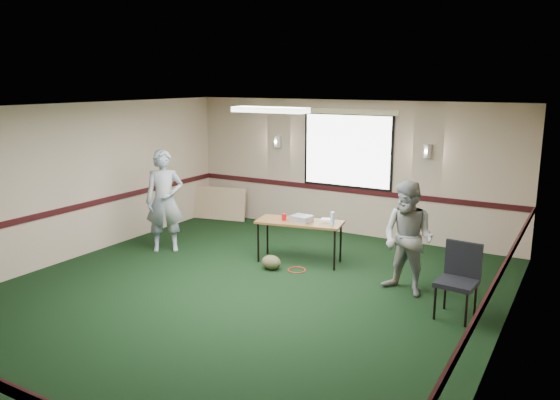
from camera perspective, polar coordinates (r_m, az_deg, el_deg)
The scene contains 13 objects.
ground at distance 8.03m, azimuth -4.74°, elevation -10.14°, with size 8.00×8.00×0.00m, color black.
room_shell at distance 9.36m, azimuth 2.54°, elevation 3.21°, with size 8.00×8.02×8.00m.
folding_table at distance 9.31m, azimuth 2.06°, elevation -2.53°, with size 1.54×0.86×0.73m.
projector at distance 9.24m, azimuth 2.27°, elevation -1.96°, with size 0.32×0.27×0.11m, color #9C9DA4.
game_console at distance 9.30m, azimuth 4.91°, elevation -2.11°, with size 0.19×0.15×0.05m, color white.
red_cup at distance 9.32m, azimuth 0.41°, elevation -1.80°, with size 0.08×0.08×0.12m, color #B10B0D.
water_bottle at distance 9.08m, azimuth 5.51°, elevation -1.92°, with size 0.06×0.06×0.22m, color #89C1E1.
duffel_bag at distance 9.10m, azimuth -0.93°, elevation -6.54°, with size 0.34×0.25×0.24m, color #494A2A.
cable_coil at distance 9.09m, azimuth 1.75°, elevation -7.31°, with size 0.30×0.30×0.02m, color red.
folded_table at distance 12.38m, azimuth -6.73°, elevation -0.33°, with size 1.42×0.06×0.73m, color tan.
conference_chair at distance 7.62m, azimuth 18.24°, elevation -7.36°, with size 0.52×0.54×0.99m.
person_left at distance 10.12m, azimuth -11.97°, elevation -0.09°, with size 0.68×0.45×1.86m, color #40568D.
person_right at distance 8.11m, azimuth 13.23°, elevation -3.93°, with size 0.81×0.63×1.67m, color #6D87AA.
Camera 1 is at (4.27, -6.06, 3.07)m, focal length 35.00 mm.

